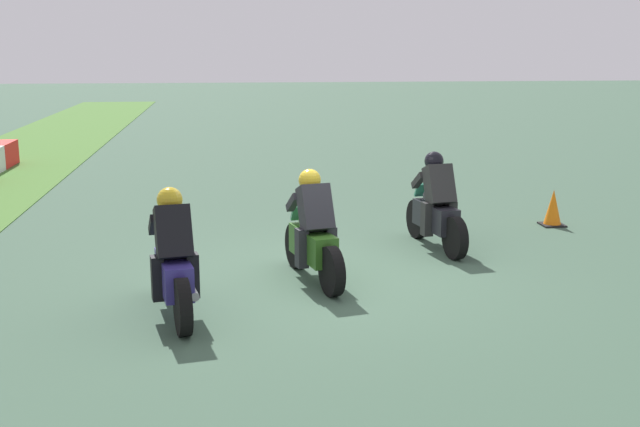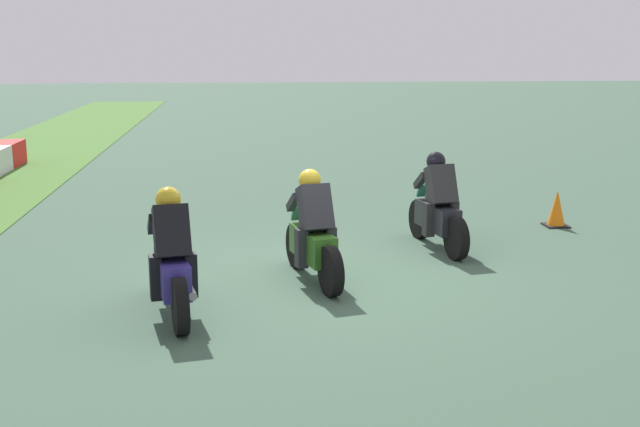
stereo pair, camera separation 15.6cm
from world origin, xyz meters
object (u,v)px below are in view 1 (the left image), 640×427
Objects in this scene: rider_lane_a at (436,209)px; rider_lane_c at (174,264)px; rider_lane_b at (313,236)px; traffic_cone at (553,209)px.

rider_lane_c is (-2.73, 3.87, 0.00)m from rider_lane_a.
rider_lane_a is at bearing -67.05° from rider_lane_b.
rider_lane_b is (-1.54, 2.10, 0.00)m from rider_lane_a.
rider_lane_c is (-1.18, 1.77, 0.00)m from rider_lane_b.
rider_lane_b and rider_lane_c have the same top height.
rider_lane_a reaches higher than traffic_cone.
rider_lane_c is at bearing 110.45° from rider_lane_b.
rider_lane_c is 3.16× the size of traffic_cone.
traffic_cone is (4.02, -6.35, -0.32)m from rider_lane_c.
rider_lane_a is at bearing 117.67° from traffic_cone.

